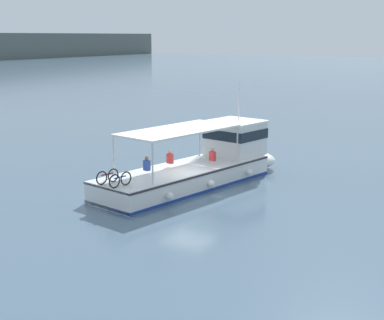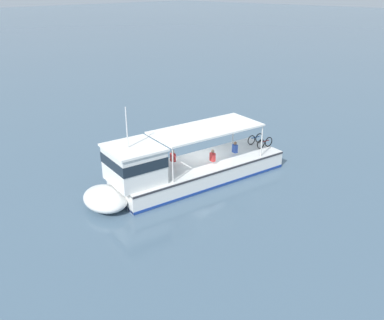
% 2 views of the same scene
% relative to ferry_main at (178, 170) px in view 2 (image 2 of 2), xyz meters
% --- Properties ---
extents(ground_plane, '(400.00, 400.00, 0.00)m').
position_rel_ferry_main_xyz_m(ground_plane, '(-2.51, -0.50, -1.02)').
color(ground_plane, slate).
extents(ferry_main, '(13.07, 5.62, 5.32)m').
position_rel_ferry_main_xyz_m(ferry_main, '(0.00, 0.00, 0.00)').
color(ferry_main, white).
rests_on(ferry_main, ground).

